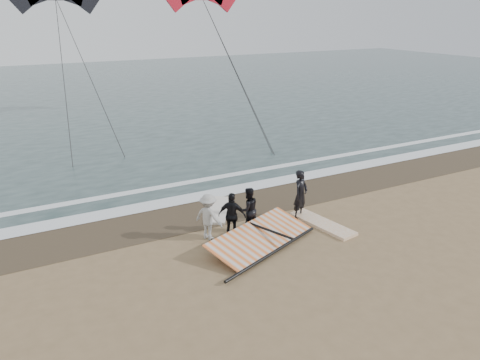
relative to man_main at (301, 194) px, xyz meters
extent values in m
plane|color=#8C704C|center=(-0.82, -2.41, -0.89)|extent=(120.00, 120.00, 0.00)
cube|color=#233838|center=(-0.82, 30.59, -0.88)|extent=(120.00, 54.00, 0.02)
cube|color=#4C3D2B|center=(-0.82, 2.09, -0.88)|extent=(120.00, 2.80, 0.01)
cube|color=white|center=(-0.82, 3.49, -0.86)|extent=(120.00, 0.90, 0.01)
cube|color=white|center=(-0.82, 5.19, -0.86)|extent=(120.00, 0.45, 0.01)
imported|color=black|center=(0.00, 0.00, 0.00)|extent=(0.76, 0.65, 1.78)
cube|color=white|center=(0.33, -0.90, -0.84)|extent=(1.12, 2.64, 0.10)
cube|color=white|center=(-2.33, 1.87, -0.84)|extent=(1.76, 2.41, 0.10)
imported|color=black|center=(-2.14, -0.05, -0.12)|extent=(0.75, 0.59, 1.53)
imported|color=black|center=(-2.84, -0.25, -0.11)|extent=(0.94, 0.87, 1.55)
imported|color=#ADADA9|center=(-3.54, 0.05, -0.12)|extent=(1.00, 1.14, 1.53)
cube|color=black|center=(-2.50, -0.55, -0.84)|extent=(2.61, 1.50, 0.10)
cube|color=orange|center=(-2.30, -1.15, -0.59)|extent=(4.01, 2.70, 0.40)
cylinder|color=black|center=(-2.30, -1.93, -0.78)|extent=(4.07, 1.66, 0.10)
cylinder|color=black|center=(-2.00, -1.15, -0.44)|extent=(0.75, 1.77, 0.08)
cylinder|color=#262626|center=(3.75, 12.55, 3.04)|extent=(0.04, 0.04, 13.41)
cylinder|color=#262626|center=(3.73, 12.40, 3.04)|extent=(0.04, 0.04, 13.64)
cylinder|color=#262626|center=(-5.39, 15.20, 3.02)|extent=(0.04, 0.04, 13.65)
cylinder|color=#262626|center=(-4.10, 15.40, 3.02)|extent=(0.04, 0.04, 13.24)
camera|label=1|loc=(-9.07, -12.51, 6.12)|focal=35.00mm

